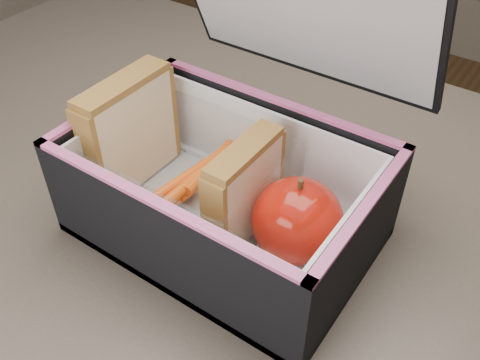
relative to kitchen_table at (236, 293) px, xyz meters
The scene contains 8 objects.
kitchen_table is the anchor object (origin of this frame).
lunch_bag 0.15m from the kitchen_table, 159.44° to the left, with size 0.27×0.25×0.26m.
plastic_tub 0.15m from the kitchen_table, behind, with size 0.19×0.13×0.08m, color white, non-canonical shape.
sandwich_left 0.21m from the kitchen_table, behind, with size 0.03×0.10×0.11m.
sandwich_right 0.15m from the kitchen_table, ahead, with size 0.02×0.09×0.10m.
carrot_sticks 0.14m from the kitchen_table, behind, with size 0.04×0.15×0.03m.
paper_napkin 0.13m from the kitchen_table, ahead, with size 0.07×0.08×0.01m, color white.
red_apple 0.16m from the kitchen_table, ahead, with size 0.10×0.10×0.08m.
Camera 1 is at (0.21, -0.29, 1.13)m, focal length 40.00 mm.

